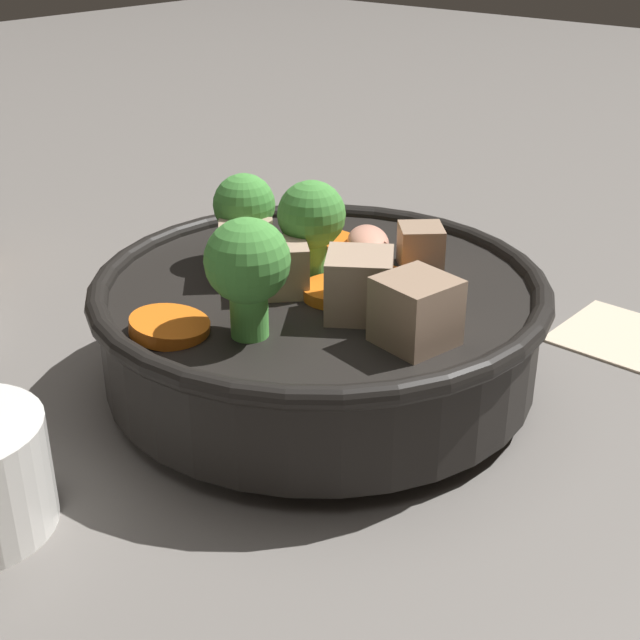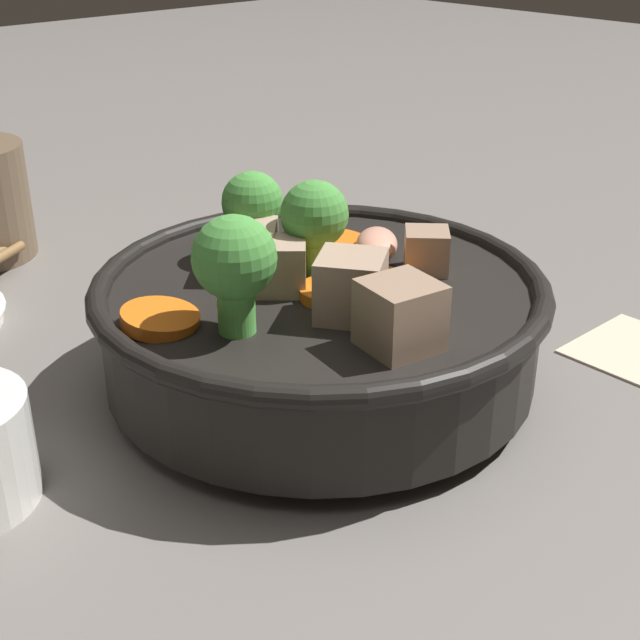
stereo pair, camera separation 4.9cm
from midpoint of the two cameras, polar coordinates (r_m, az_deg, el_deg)
The scene contains 2 objects.
ground_plane at distance 0.51m, azimuth 2.76°, elevation -4.25°, with size 3.00×3.00×0.00m, color slate.
stirfry_bowl at distance 0.49m, azimuth 2.80°, elevation 0.25°, with size 0.25×0.25×0.12m.
Camera 2 is at (-0.32, 0.30, 0.26)m, focal length 50.00 mm.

